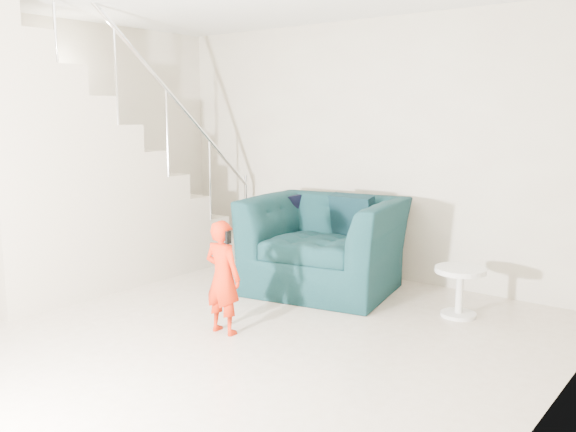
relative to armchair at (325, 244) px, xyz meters
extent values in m
plane|color=#A18F7C|center=(-0.04, -1.93, -0.46)|extent=(5.50, 5.50, 0.00)
plane|color=#A89988|center=(-0.04, 0.82, 0.89)|extent=(5.00, 0.00, 5.00)
plane|color=#A89988|center=(2.46, -1.93, 0.89)|extent=(0.00, 5.50, 5.50)
imported|color=black|center=(0.00, 0.00, 0.00)|extent=(1.62, 1.48, 0.91)
imported|color=#A02805|center=(0.05, -1.49, 0.00)|extent=(0.34, 0.23, 0.91)
cylinder|color=silver|center=(1.38, 0.04, -0.05)|extent=(0.43, 0.43, 0.04)
cylinder|color=silver|center=(1.38, 0.04, -0.26)|extent=(0.06, 0.06, 0.39)
cylinder|color=silver|center=(1.38, 0.04, -0.44)|extent=(0.30, 0.30, 0.03)
cube|color=#ADA089|center=(-2.04, 0.42, -0.32)|extent=(1.00, 0.30, 0.27)
cube|color=#ADA089|center=(-2.04, 0.12, -0.19)|extent=(1.00, 0.30, 0.54)
cube|color=#ADA089|center=(-2.04, -0.18, -0.05)|extent=(1.00, 0.30, 0.81)
cube|color=#ADA089|center=(-2.04, -0.48, 0.08)|extent=(1.00, 0.30, 1.08)
cube|color=#ADA089|center=(-2.04, -0.78, 0.22)|extent=(1.00, 0.30, 1.35)
cube|color=#ADA089|center=(-2.04, -1.08, 0.35)|extent=(1.00, 0.30, 1.62)
cube|color=#ADA089|center=(-2.04, -1.38, 0.49)|extent=(1.00, 0.30, 1.89)
cube|color=#ADA089|center=(-2.04, -1.68, 0.62)|extent=(1.00, 0.30, 2.16)
cube|color=#ADA089|center=(-2.04, -1.98, 0.76)|extent=(1.00, 0.30, 2.43)
cylinder|color=silver|center=(-1.54, -0.93, 1.79)|extent=(0.04, 3.03, 2.73)
cylinder|color=silver|center=(-1.54, 0.57, 0.04)|extent=(0.04, 0.04, 1.00)
cube|color=black|center=(0.11, 0.34, 0.24)|extent=(0.47, 0.22, 0.46)
cube|color=black|center=(-0.56, 0.07, 0.12)|extent=(0.05, 0.53, 0.60)
cube|color=black|center=(0.15, -1.53, 0.34)|extent=(0.02, 0.05, 0.10)
camera|label=1|loc=(3.31, -4.85, 1.27)|focal=38.00mm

